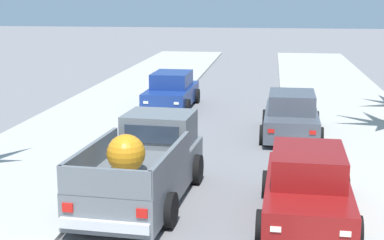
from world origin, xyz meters
TOP-DOWN VIEW (x-y plane):
  - sidewalk_left at (-4.81, 12.00)m, footprint 5.05×60.00m
  - sidewalk_right at (4.81, 12.00)m, footprint 5.05×60.00m
  - curb_left at (-3.68, 12.00)m, footprint 0.16×60.00m
  - curb_right at (3.68, 12.00)m, footprint 0.16×60.00m
  - pickup_truck at (-1.11, 7.22)m, footprint 2.45×5.32m
  - car_left_near at (-2.42, 18.40)m, footprint 2.09×4.29m
  - car_right_near at (2.64, 6.45)m, footprint 2.12×4.30m
  - car_left_mid at (2.53, 13.97)m, footprint 2.09×4.29m

SIDE VIEW (x-z plane):
  - curb_left at x=-3.68m, z-range 0.00..0.10m
  - curb_right at x=3.68m, z-range 0.00..0.10m
  - sidewalk_left at x=-4.81m, z-range 0.00..0.12m
  - sidewalk_right at x=4.81m, z-range 0.00..0.12m
  - car_left_near at x=-2.42m, z-range -0.06..1.48m
  - car_right_near at x=2.64m, z-range -0.06..1.48m
  - car_left_mid at x=2.53m, z-range -0.06..1.48m
  - pickup_truck at x=-1.11m, z-range -0.12..1.72m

